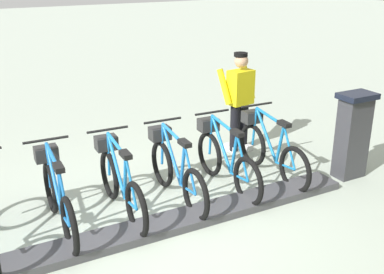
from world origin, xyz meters
name	(u,v)px	position (x,y,z in m)	size (l,w,h in m)	color
ground_plane	(155,231)	(0.00, 0.00, 0.00)	(60.00, 60.00, 0.00)	#B0BEAE
dock_rail_base	(155,227)	(0.00, 0.00, 0.05)	(0.44, 5.46, 0.10)	#47474C
payment_kiosk	(353,134)	(0.05, -3.18, 0.67)	(0.36, 0.52, 1.28)	#38383D
bike_docked_0	(270,149)	(0.62, -2.13, 0.43)	(1.72, 0.54, 1.02)	black
bike_docked_1	(225,159)	(0.62, -1.36, 0.43)	(1.72, 0.54, 1.02)	black
bike_docked_2	(175,170)	(0.62, -0.58, 0.43)	(1.72, 0.54, 1.02)	black
bike_docked_3	(120,182)	(0.62, 0.20, 0.43)	(1.72, 0.54, 1.02)	black
bike_docked_4	(57,195)	(0.62, 0.98, 0.43)	(1.72, 0.54, 1.02)	black
worker_near_rack	(240,99)	(1.70, -2.29, 0.91)	(0.49, 0.66, 1.66)	white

